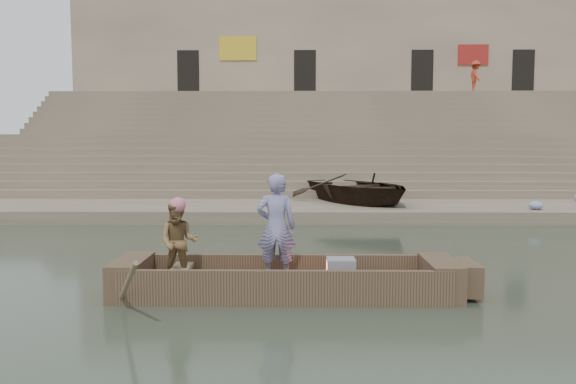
{
  "coord_description": "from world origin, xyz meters",
  "views": [
    {
      "loc": [
        -2.54,
        -11.23,
        2.56
      ],
      "look_at": [
        -2.71,
        1.66,
        1.4
      ],
      "focal_mm": 36.23,
      "sensor_mm": 36.0,
      "label": 1
    }
  ],
  "objects_px": {
    "main_rowboat": "(285,289)",
    "standing_man": "(276,227)",
    "rowing_man": "(179,242)",
    "beached_rowboat": "(359,188)",
    "television": "(340,271)",
    "pedestrian": "(475,77)"
  },
  "relations": [
    {
      "from": "standing_man",
      "to": "main_rowboat",
      "type": "bearing_deg",
      "value": 131.49
    },
    {
      "from": "standing_man",
      "to": "beached_rowboat",
      "type": "relative_size",
      "value": 0.36
    },
    {
      "from": "television",
      "to": "beached_rowboat",
      "type": "bearing_deg",
      "value": 82.2
    },
    {
      "from": "television",
      "to": "pedestrian",
      "type": "relative_size",
      "value": 0.26
    },
    {
      "from": "main_rowboat",
      "to": "television",
      "type": "relative_size",
      "value": 10.87
    },
    {
      "from": "rowing_man",
      "to": "beached_rowboat",
      "type": "bearing_deg",
      "value": 68.14
    },
    {
      "from": "television",
      "to": "pedestrian",
      "type": "distance_m",
      "value": 26.2
    },
    {
      "from": "main_rowboat",
      "to": "pedestrian",
      "type": "bearing_deg",
      "value": 66.66
    },
    {
      "from": "rowing_man",
      "to": "beached_rowboat",
      "type": "xyz_separation_m",
      "value": [
        4.11,
        10.65,
        0.02
      ]
    },
    {
      "from": "standing_man",
      "to": "television",
      "type": "relative_size",
      "value": 3.89
    },
    {
      "from": "standing_man",
      "to": "television",
      "type": "bearing_deg",
      "value": 171.4
    },
    {
      "from": "rowing_man",
      "to": "pedestrian",
      "type": "relative_size",
      "value": 0.75
    },
    {
      "from": "main_rowboat",
      "to": "beached_rowboat",
      "type": "xyz_separation_m",
      "value": [
        2.36,
        10.63,
        0.8
      ]
    },
    {
      "from": "rowing_man",
      "to": "standing_man",
      "type": "bearing_deg",
      "value": 5.88
    },
    {
      "from": "standing_man",
      "to": "television",
      "type": "xyz_separation_m",
      "value": [
        1.05,
        -0.17,
        -0.69
      ]
    },
    {
      "from": "main_rowboat",
      "to": "standing_man",
      "type": "distance_m",
      "value": 1.03
    },
    {
      "from": "main_rowboat",
      "to": "standing_man",
      "type": "relative_size",
      "value": 2.79
    },
    {
      "from": "television",
      "to": "pedestrian",
      "type": "xyz_separation_m",
      "value": [
        9.37,
        23.8,
        5.68
      ]
    },
    {
      "from": "main_rowboat",
      "to": "television",
      "type": "xyz_separation_m",
      "value": [
        0.9,
        0.0,
        0.31
      ]
    },
    {
      "from": "standing_man",
      "to": "rowing_man",
      "type": "bearing_deg",
      "value": 7.44
    },
    {
      "from": "standing_man",
      "to": "pedestrian",
      "type": "relative_size",
      "value": 1.0
    },
    {
      "from": "standing_man",
      "to": "rowing_man",
      "type": "height_order",
      "value": "standing_man"
    }
  ]
}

